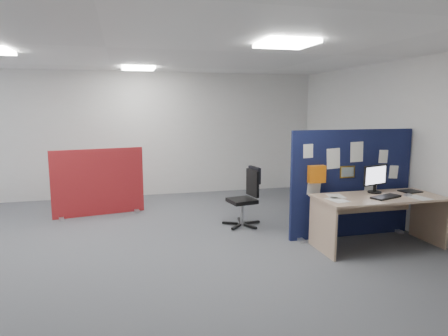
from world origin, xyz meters
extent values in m
plane|color=#4F5257|center=(0.00, 0.00, 0.00)|extent=(9.00, 9.00, 0.00)
cube|color=white|center=(0.00, 0.00, 2.70)|extent=(9.00, 7.00, 0.02)
cube|color=silver|center=(0.00, 3.50, 1.35)|extent=(9.00, 0.02, 2.70)
cube|color=silver|center=(0.00, -3.50, 1.35)|extent=(9.00, 0.02, 2.70)
cube|color=silver|center=(4.50, 0.00, 1.35)|extent=(0.02, 7.00, 2.70)
cube|color=white|center=(2.00, -1.00, 2.67)|extent=(0.60, 0.60, 0.04)
cube|color=white|center=(0.50, 2.50, 2.67)|extent=(0.60, 0.60, 0.04)
cube|color=#100E34|center=(3.48, -0.13, 0.81)|extent=(1.97, 0.06, 1.63)
cube|color=#A3A4A8|center=(2.64, -0.13, 0.02)|extent=(0.08, 0.30, 0.04)
cube|color=#A3A4A8|center=(4.32, -0.13, 0.02)|extent=(0.08, 0.30, 0.04)
cube|color=white|center=(2.73, -0.17, 1.33)|extent=(0.15, 0.01, 0.20)
cube|color=white|center=(3.14, -0.17, 1.21)|extent=(0.21, 0.01, 0.30)
cube|color=white|center=(3.52, -0.17, 1.30)|extent=(0.21, 0.01, 0.30)
cube|color=white|center=(3.98, -0.17, 1.21)|extent=(0.15, 0.01, 0.20)
cube|color=white|center=(2.85, -0.17, 0.83)|extent=(0.21, 0.01, 0.30)
cube|color=white|center=(3.79, -0.17, 0.81)|extent=(0.21, 0.01, 0.30)
cube|color=white|center=(4.18, -0.17, 0.97)|extent=(0.15, 0.01, 0.20)
cube|color=gold|center=(3.38, -0.17, 1.00)|extent=(0.24, 0.01, 0.18)
cube|color=orange|center=(2.86, -0.21, 1.00)|extent=(0.25, 0.10, 0.25)
cube|color=tan|center=(3.58, -0.67, 0.71)|extent=(1.76, 0.78, 0.03)
cube|color=tan|center=(2.73, -0.67, 0.35)|extent=(0.03, 0.72, 0.70)
cube|color=tan|center=(4.43, -0.67, 0.35)|extent=(0.03, 0.72, 0.70)
cube|color=tan|center=(3.58, -0.31, 0.55)|extent=(1.58, 0.02, 0.30)
cylinder|color=black|center=(3.66, -0.46, 0.74)|extent=(0.19, 0.19, 0.02)
cube|color=black|center=(3.66, -0.46, 0.80)|extent=(0.04, 0.04, 0.10)
cube|color=black|center=(3.66, -0.46, 0.99)|extent=(0.45, 0.17, 0.29)
cube|color=silver|center=(3.66, -0.48, 0.99)|extent=(0.40, 0.12, 0.25)
cube|color=black|center=(3.61, -0.77, 0.74)|extent=(0.48, 0.32, 0.02)
cube|color=#A3A4A8|center=(3.98, -0.76, 0.74)|extent=(0.11, 0.08, 0.03)
cube|color=black|center=(4.20, -0.53, 0.74)|extent=(0.31, 0.26, 0.01)
cube|color=maroon|center=(-0.29, 2.05, 0.61)|extent=(1.60, 0.33, 1.21)
cube|color=#A3A4A8|center=(-0.95, 2.05, 0.02)|extent=(0.08, 0.30, 0.04)
cube|color=#A3A4A8|center=(0.37, 2.05, 0.02)|extent=(0.08, 0.30, 0.04)
cube|color=black|center=(2.22, 0.79, 0.04)|extent=(0.27, 0.09, 0.04)
cube|color=black|center=(2.05, 0.95, 0.04)|extent=(0.08, 0.27, 0.04)
cube|color=black|center=(1.85, 0.84, 0.04)|extent=(0.26, 0.16, 0.04)
cube|color=black|center=(1.89, 0.61, 0.04)|extent=(0.22, 0.22, 0.04)
cube|color=black|center=(2.12, 0.58, 0.04)|extent=(0.16, 0.26, 0.04)
cylinder|color=#A3A4A8|center=(2.03, 0.75, 0.22)|extent=(0.05, 0.05, 0.37)
cube|color=black|center=(2.03, 0.75, 0.43)|extent=(0.47, 0.47, 0.06)
cube|color=black|center=(2.22, 0.79, 0.71)|extent=(0.11, 0.38, 0.44)
cube|color=black|center=(2.25, 0.79, 0.84)|extent=(0.11, 0.34, 0.27)
cube|color=white|center=(2.90, -0.73, 0.73)|extent=(0.26, 0.33, 0.00)
cube|color=white|center=(3.00, -0.52, 0.73)|extent=(0.25, 0.33, 0.00)
cube|color=white|center=(4.05, -0.89, 0.73)|extent=(0.25, 0.33, 0.00)
camera|label=1|loc=(0.15, -5.37, 1.97)|focal=32.00mm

